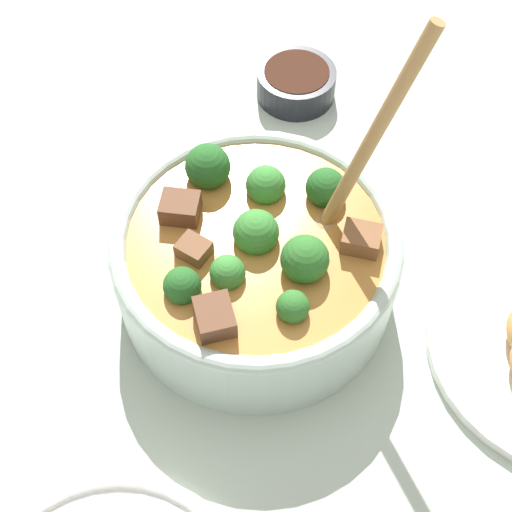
{
  "coord_description": "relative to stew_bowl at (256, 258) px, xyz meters",
  "views": [
    {
      "loc": [
        -0.33,
        -0.13,
        0.58
      ],
      "look_at": [
        0.0,
        0.0,
        0.06
      ],
      "focal_mm": 50.0,
      "sensor_mm": 36.0,
      "label": 1
    }
  ],
  "objects": [
    {
      "name": "ground_plane",
      "position": [
        -0.0,
        0.0,
        -0.05
      ],
      "size": [
        4.0,
        4.0,
        0.0
      ],
      "primitive_type": "plane",
      "color": "#ADBCAD"
    },
    {
      "name": "stew_bowl",
      "position": [
        0.0,
        0.0,
        0.0
      ],
      "size": [
        0.25,
        0.25,
        0.28
      ],
      "color": "#B2C6BC",
      "rests_on": "ground_plane"
    },
    {
      "name": "condiment_bowl",
      "position": [
        0.26,
        0.05,
        -0.03
      ],
      "size": [
        0.09,
        0.09,
        0.04
      ],
      "color": "black",
      "rests_on": "ground_plane"
    }
  ]
}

